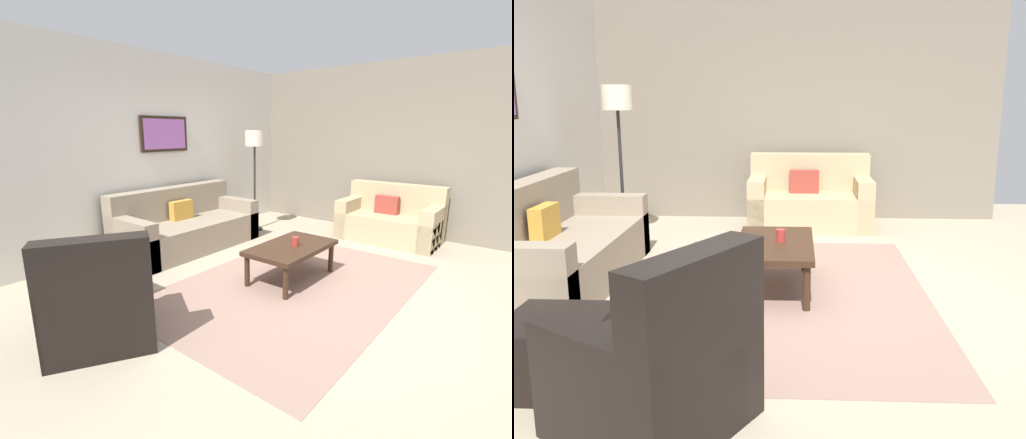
% 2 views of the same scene
% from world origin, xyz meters
% --- Properties ---
extents(ground_plane, '(8.00, 8.00, 0.00)m').
position_xyz_m(ground_plane, '(0.00, 0.00, 0.00)').
color(ground_plane, tan).
extents(stone_feature_panel, '(0.12, 5.20, 2.80)m').
position_xyz_m(stone_feature_panel, '(3.00, 0.00, 1.40)').
color(stone_feature_panel, slate).
rests_on(stone_feature_panel, ground_plane).
extents(area_rug, '(3.26, 2.22, 0.01)m').
position_xyz_m(area_rug, '(0.00, 0.00, 0.00)').
color(area_rug, gray).
rests_on(area_rug, ground_plane).
extents(couch_main, '(2.12, 0.94, 0.88)m').
position_xyz_m(couch_main, '(0.17, 2.08, 0.30)').
color(couch_main, gray).
rests_on(couch_main, ground_plane).
extents(couch_loveseat, '(0.83, 1.48, 0.88)m').
position_xyz_m(couch_loveseat, '(2.48, -0.19, 0.30)').
color(couch_loveseat, tan).
rests_on(couch_loveseat, ground_plane).
extents(armchair_leather, '(1.10, 1.10, 0.95)m').
position_xyz_m(armchair_leather, '(-1.93, 0.62, 0.31)').
color(armchair_leather, black).
rests_on(armchair_leather, ground_plane).
extents(ottoman, '(0.56, 0.56, 0.40)m').
position_xyz_m(ottoman, '(-1.51, 1.33, 0.20)').
color(ottoman, black).
rests_on(ottoman, ground_plane).
extents(coffee_table, '(1.10, 0.64, 0.41)m').
position_xyz_m(coffee_table, '(0.15, 0.15, 0.36)').
color(coffee_table, '#382316').
rests_on(coffee_table, ground_plane).
extents(cup, '(0.08, 0.08, 0.11)m').
position_xyz_m(cup, '(0.16, 0.11, 0.46)').
color(cup, '#B2332D').
rests_on(cup, coffee_table).
extents(lamp_standing, '(0.32, 0.32, 1.71)m').
position_xyz_m(lamp_standing, '(1.59, 1.88, 1.41)').
color(lamp_standing, black).
rests_on(lamp_standing, ground_plane).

